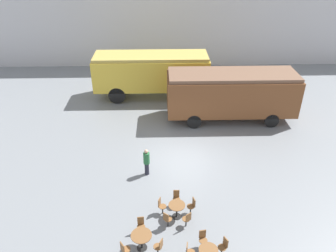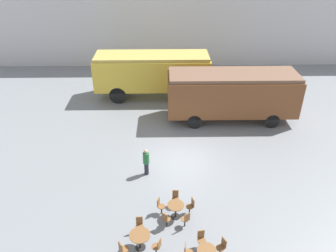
# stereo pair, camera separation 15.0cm
# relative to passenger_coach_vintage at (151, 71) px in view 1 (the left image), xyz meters

# --- Properties ---
(ground_plane) EXTENTS (80.00, 80.00, 0.00)m
(ground_plane) POSITION_rel_passenger_coach_vintage_xyz_m (1.95, -8.54, -2.12)
(ground_plane) COLOR gray
(backdrop_wall) EXTENTS (44.00, 0.15, 9.00)m
(backdrop_wall) POSITION_rel_passenger_coach_vintage_xyz_m (1.95, 7.07, 2.38)
(backdrop_wall) COLOR silver
(backdrop_wall) RESTS_ON ground_plane
(passenger_coach_vintage) EXTENTS (8.79, 2.75, 3.44)m
(passenger_coach_vintage) POSITION_rel_passenger_coach_vintage_xyz_m (0.00, 0.00, 0.00)
(passenger_coach_vintage) COLOR gold
(passenger_coach_vintage) RESTS_ON ground_plane
(passenger_coach_wooden) EXTENTS (8.71, 2.86, 3.39)m
(passenger_coach_wooden) POSITION_rel_passenger_coach_vintage_xyz_m (5.52, -3.79, -0.12)
(passenger_coach_wooden) COLOR brown
(passenger_coach_wooden) RESTS_ON ground_plane
(cafe_table_near) EXTENTS (0.87, 0.87, 0.77)m
(cafe_table_near) POSITION_rel_passenger_coach_vintage_xyz_m (-0.18, -14.83, -1.51)
(cafe_table_near) COLOR black
(cafe_table_near) RESTS_ON ground_plane
(cafe_table_far) EXTENTS (0.77, 0.77, 0.74)m
(cafe_table_far) POSITION_rel_passenger_coach_vintage_xyz_m (1.36, -13.12, -1.56)
(cafe_table_far) COLOR black
(cafe_table_far) RESTS_ON ground_plane
(cafe_chair_0) EXTENTS (0.40, 0.40, 0.87)m
(cafe_chair_0) POSITION_rel_passenger_coach_vintage_xyz_m (-0.84, -15.28, -1.61)
(cafe_chair_0) COLOR black
(cafe_chair_0) RESTS_ON ground_plane
(cafe_chair_1) EXTENTS (0.40, 0.38, 0.87)m
(cafe_chair_1) POSITION_rel_passenger_coach_vintage_xyz_m (0.55, -15.17, -1.61)
(cafe_chair_1) COLOR black
(cafe_chair_1) RESTS_ON ground_plane
(cafe_chair_2) EXTENTS (0.36, 0.36, 0.87)m
(cafe_chair_2) POSITION_rel_passenger_coach_vintage_xyz_m (-0.24, -14.02, -1.61)
(cafe_chair_2) COLOR black
(cafe_chair_2) RESTS_ON ground_plane
(cafe_chair_4) EXTENTS (0.40, 0.39, 0.87)m
(cafe_chair_4) POSITION_rel_passenger_coach_vintage_xyz_m (3.15, -15.21, -1.61)
(cafe_chair_4) COLOR black
(cafe_chair_4) RESTS_ON ground_plane
(cafe_chair_5) EXTENTS (0.36, 0.37, 0.87)m
(cafe_chair_5) POSITION_rel_passenger_coach_vintage_xyz_m (2.35, -14.81, -1.61)
(cafe_chair_5) COLOR black
(cafe_chair_5) RESTS_ON ground_plane
(cafe_chair_6) EXTENTS (0.37, 0.36, 0.87)m
(cafe_chair_6) POSITION_rel_passenger_coach_vintage_xyz_m (1.73, -15.45, -1.61)
(cafe_chair_6) COLOR black
(cafe_chair_6) RESTS_ON ground_plane
(cafe_chair_8) EXTENTS (0.40, 0.40, 0.87)m
(cafe_chair_8) POSITION_rel_passenger_coach_vintage_xyz_m (1.79, -13.74, -1.61)
(cafe_chair_8) COLOR black
(cafe_chair_8) RESTS_ON ground_plane
(cafe_chair_9) EXTENTS (0.39, 0.37, 0.87)m
(cafe_chair_9) POSITION_rel_passenger_coach_vintage_xyz_m (2.08, -12.90, -1.61)
(cafe_chair_9) COLOR black
(cafe_chair_9) RESTS_ON ground_plane
(cafe_chair_10) EXTENTS (0.36, 0.36, 0.87)m
(cafe_chair_10) POSITION_rel_passenger_coach_vintage_xyz_m (1.38, -12.37, -1.61)
(cafe_chair_10) COLOR black
(cafe_chair_10) RESTS_ON ground_plane
(cafe_chair_11) EXTENTS (0.39, 0.37, 0.87)m
(cafe_chair_11) POSITION_rel_passenger_coach_vintage_xyz_m (0.64, -12.87, -1.61)
(cafe_chair_11) COLOR black
(cafe_chair_11) RESTS_ON ground_plane
(cafe_chair_12) EXTENTS (0.40, 0.40, 0.87)m
(cafe_chair_12) POSITION_rel_passenger_coach_vintage_xyz_m (0.90, -13.72, -1.61)
(cafe_chair_12) COLOR black
(cafe_chair_12) RESTS_ON ground_plane
(visitor_person) EXTENTS (0.34, 0.34, 1.60)m
(visitor_person) POSITION_rel_passenger_coach_vintage_xyz_m (-0.10, -9.95, -1.25)
(visitor_person) COLOR #262633
(visitor_person) RESTS_ON ground_plane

